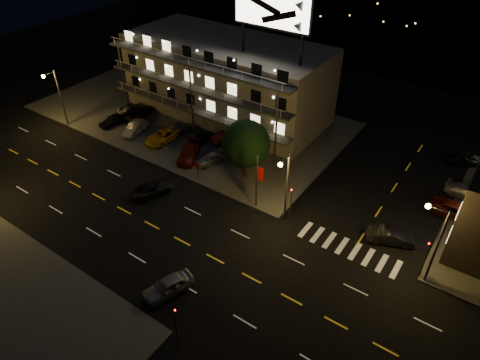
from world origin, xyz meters
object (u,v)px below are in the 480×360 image
Objects in this scene: tree at (246,145)px; road_car_east at (168,286)px; lot_car_2 at (163,136)px; side_car_0 at (390,236)px; lot_car_7 at (178,128)px; lot_car_4 at (210,159)px; road_car_west at (152,189)px.

tree is 18.25m from road_car_east.
lot_car_2 reaches higher than side_car_0.
lot_car_7 is at bearing 165.98° from tree.
tree is at bearing 20.15° from lot_car_4.
lot_car_2 is at bearing -167.33° from lot_car_4.
road_car_west is (6.41, -11.63, -0.12)m from lot_car_7.
tree reaches higher than road_car_east.
road_car_west is (-6.65, -8.37, -3.68)m from tree.
road_car_west is at bearing -49.24° from lot_car_2.
tree reaches higher than road_car_west.
lot_car_4 is 0.85× the size of lot_car_7.
road_car_east is at bearing 161.07° from road_car_west.
tree is at bearing 121.73° from road_car_east.
lot_car_2 reaches higher than lot_car_4.
lot_car_2 is at bearing -31.71° from road_car_west.
lot_car_2 is 8.22m from lot_car_4.
road_car_west is at bearing 158.36° from road_car_east.
lot_car_4 is at bearing 65.43° from side_car_0.
lot_car_4 is (8.20, -0.62, -0.10)m from lot_car_2.
lot_car_4 is 0.81× the size of side_car_0.
road_car_west is at bearing -84.86° from lot_car_4.
tree is at bearing -106.87° from road_car_west.
lot_car_4 is at bearing 136.34° from road_car_east.
lot_car_2 is 1.14× the size of side_car_0.
lot_car_7 is 13.28m from road_car_west.
lot_car_2 is at bearing 152.77° from road_car_east.
lot_car_4 is 8.85m from lot_car_7.
side_car_0 is at bearing 69.95° from road_car_east.
road_car_west is (6.50, -8.72, -0.22)m from lot_car_2.
tree is 6.10m from lot_car_4.
lot_car_7 is 30.66m from side_car_0.
lot_car_7 reaches higher than road_car_west.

